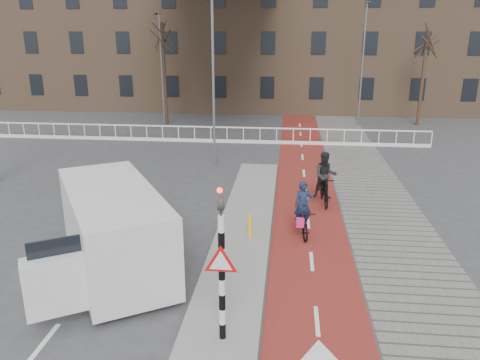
# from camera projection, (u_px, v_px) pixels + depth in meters

# --- Properties ---
(ground) EXTENTS (120.00, 120.00, 0.00)m
(ground) POSITION_uv_depth(u_px,v_px,m) (256.00, 295.00, 12.10)
(ground) COLOR #38383A
(ground) RESTS_ON ground
(bike_lane) EXTENTS (2.50, 60.00, 0.01)m
(bike_lane) POSITION_uv_depth(u_px,v_px,m) (304.00, 180.00, 21.42)
(bike_lane) COLOR maroon
(bike_lane) RESTS_ON ground
(sidewalk) EXTENTS (3.00, 60.00, 0.01)m
(sidewalk) POSITION_uv_depth(u_px,v_px,m) (367.00, 182.00, 21.14)
(sidewalk) COLOR slate
(sidewalk) RESTS_ON ground
(curb_island) EXTENTS (1.80, 16.00, 0.12)m
(curb_island) POSITION_uv_depth(u_px,v_px,m) (244.00, 229.00, 15.94)
(curb_island) COLOR gray
(curb_island) RESTS_ON ground
(traffic_signal) EXTENTS (0.80, 0.80, 3.68)m
(traffic_signal) POSITION_uv_depth(u_px,v_px,m) (221.00, 261.00, 9.63)
(traffic_signal) COLOR black
(traffic_signal) RESTS_ON curb_island
(bollard) EXTENTS (0.12, 0.12, 0.76)m
(bollard) POSITION_uv_depth(u_px,v_px,m) (250.00, 226.00, 15.12)
(bollard) COLOR yellow
(bollard) RESTS_ON curb_island
(cyclist_near) EXTENTS (0.91, 1.83, 1.84)m
(cyclist_near) POSITION_uv_depth(u_px,v_px,m) (303.00, 217.00, 15.49)
(cyclist_near) COLOR black
(cyclist_near) RESTS_ON bike_lane
(cyclist_far) EXTENTS (0.95, 2.00, 2.09)m
(cyclist_far) POSITION_uv_depth(u_px,v_px,m) (325.00, 183.00, 18.18)
(cyclist_far) COLOR black
(cyclist_far) RESTS_ON bike_lane
(van) EXTENTS (4.78, 5.90, 2.38)m
(van) POSITION_uv_depth(u_px,v_px,m) (114.00, 228.00, 13.08)
(van) COLOR silver
(van) RESTS_ON ground
(railing) EXTENTS (28.00, 0.10, 0.99)m
(railing) POSITION_uv_depth(u_px,v_px,m) (195.00, 137.00, 28.60)
(railing) COLOR silver
(railing) RESTS_ON ground
(townhouse_row) EXTENTS (46.00, 10.00, 15.90)m
(townhouse_row) POSITION_uv_depth(u_px,v_px,m) (249.00, 15.00, 40.31)
(townhouse_row) COLOR #7F6047
(townhouse_row) RESTS_ON ground
(tree_mid) EXTENTS (0.22, 0.22, 7.05)m
(tree_mid) POSITION_uv_depth(u_px,v_px,m) (165.00, 75.00, 32.85)
(tree_mid) COLOR #322016
(tree_mid) RESTS_ON ground
(tree_right) EXTENTS (0.23, 0.23, 6.59)m
(tree_right) POSITION_uv_depth(u_px,v_px,m) (423.00, 79.00, 32.80)
(tree_right) COLOR #322016
(tree_right) RESTS_ON ground
(streetlight_near) EXTENTS (0.12, 0.12, 8.65)m
(streetlight_near) POSITION_uv_depth(u_px,v_px,m) (213.00, 79.00, 22.40)
(streetlight_near) COLOR slate
(streetlight_near) RESTS_ON ground
(streetlight_left) EXTENTS (0.12, 0.12, 7.71)m
(streetlight_left) POSITION_uv_depth(u_px,v_px,m) (162.00, 70.00, 32.76)
(streetlight_left) COLOR slate
(streetlight_left) RESTS_ON ground
(streetlight_right) EXTENTS (0.12, 0.12, 8.39)m
(streetlight_right) POSITION_uv_depth(u_px,v_px,m) (362.00, 66.00, 32.40)
(streetlight_right) COLOR slate
(streetlight_right) RESTS_ON ground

